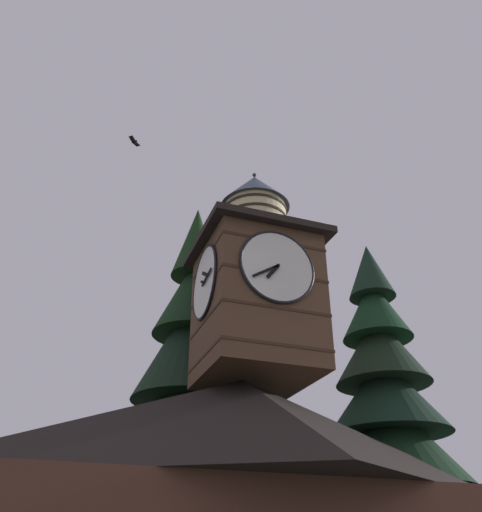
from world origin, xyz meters
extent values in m
pyramid|color=black|center=(1.99, -1.46, 5.53)|extent=(14.62, 9.04, 3.39)
cube|color=brown|center=(1.55, -1.34, 9.64)|extent=(3.70, 3.70, 4.82)
cube|color=#3C291C|center=(1.55, -1.34, 7.80)|extent=(3.74, 3.74, 0.10)
cube|color=#3C291C|center=(1.55, -1.34, 9.01)|extent=(3.74, 3.74, 0.10)
cube|color=#3C291C|center=(1.55, -1.34, 10.22)|extent=(3.74, 3.74, 0.10)
cube|color=#3C291C|center=(1.55, -1.34, 11.42)|extent=(3.74, 3.74, 0.10)
cylinder|color=white|center=(1.55, 0.54, 10.45)|extent=(2.54, 0.10, 2.54)
torus|color=black|center=(1.55, 0.56, 10.45)|extent=(2.64, 0.10, 2.64)
cube|color=black|center=(1.74, 0.64, 10.20)|extent=(0.49, 0.04, 0.57)
cube|color=black|center=(1.99, 0.64, 10.17)|extent=(0.93, 0.04, 0.61)
sphere|color=black|center=(1.55, 0.65, 10.45)|extent=(0.10, 0.10, 0.10)
cylinder|color=white|center=(3.43, -1.34, 10.45)|extent=(0.10, 2.54, 2.54)
torus|color=black|center=(3.45, -1.34, 10.45)|extent=(0.10, 2.64, 2.64)
cube|color=black|center=(3.53, -1.07, 10.62)|extent=(0.04, 0.60, 0.44)
cube|color=black|center=(3.53, -0.83, 10.37)|extent=(0.04, 1.04, 0.23)
sphere|color=black|center=(3.54, -1.34, 10.45)|extent=(0.10, 0.10, 0.10)
cube|color=black|center=(1.55, -1.34, 12.17)|extent=(4.40, 4.40, 0.25)
cylinder|color=beige|center=(1.55, -1.34, 13.12)|extent=(2.37, 2.37, 1.65)
cylinder|color=#2D2319|center=(1.55, -1.34, 12.50)|extent=(2.43, 2.43, 0.10)
cylinder|color=#2D2319|center=(1.55, -1.34, 12.92)|extent=(2.43, 2.43, 0.10)
cylinder|color=#2D2319|center=(1.55, -1.34, 13.33)|extent=(2.43, 2.43, 0.10)
cylinder|color=#2D2319|center=(1.55, -1.34, 13.74)|extent=(2.43, 2.43, 0.10)
cone|color=#384251|center=(1.55, -1.34, 14.70)|extent=(2.67, 2.67, 1.50)
sphere|color=#2D3847|center=(1.55, -1.34, 15.55)|extent=(0.16, 0.16, 0.16)
cone|color=black|center=(2.70, -5.51, 4.02)|extent=(6.90, 6.90, 3.94)
cone|color=black|center=(2.70, -5.51, 7.04)|extent=(5.70, 5.70, 4.59)
cone|color=black|center=(2.70, -5.51, 9.69)|extent=(4.50, 4.50, 4.51)
cone|color=black|center=(2.70, -5.51, 11.90)|extent=(3.30, 3.30, 3.56)
cone|color=black|center=(2.70, -5.51, 14.56)|extent=(2.10, 2.10, 3.50)
cone|color=#153415|center=(-4.72, -3.45, 4.09)|extent=(6.52, 6.52, 3.14)
cone|color=black|center=(-4.72, -3.45, 6.15)|extent=(5.61, 5.61, 3.43)
cone|color=black|center=(-4.72, -3.45, 7.91)|extent=(4.71, 4.71, 3.11)
cone|color=black|center=(-4.72, -3.45, 9.78)|extent=(3.81, 3.81, 3.02)
cone|color=#13311D|center=(-4.72, -3.45, 11.57)|extent=(2.91, 2.91, 2.76)
cone|color=black|center=(-4.72, -3.45, 13.40)|extent=(2.00, 2.00, 2.59)
sphere|color=silver|center=(-15.79, -37.64, 15.20)|extent=(1.78, 1.78, 1.78)
ellipsoid|color=black|center=(5.97, -5.26, 19.19)|extent=(0.33, 0.31, 0.16)
cube|color=black|center=(5.85, -5.40, 19.19)|extent=(0.39, 0.41, 0.11)
cube|color=black|center=(6.09, -5.12, 19.19)|extent=(0.39, 0.41, 0.11)
camera|label=1|loc=(7.97, 14.77, 2.04)|focal=38.37mm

